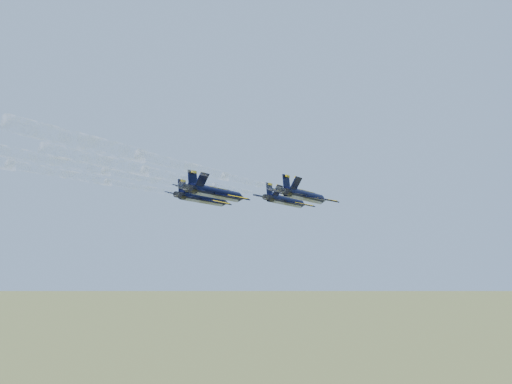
% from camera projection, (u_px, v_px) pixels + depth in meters
% --- Properties ---
extents(jet_lead, '(12.18, 16.62, 4.09)m').
position_uv_depth(jet_lead, '(286.00, 201.00, 121.87)').
color(jet_lead, black).
extents(jet_left, '(12.18, 16.62, 4.09)m').
position_uv_depth(jet_left, '(203.00, 199.00, 114.33)').
color(jet_left, black).
extents(jet_right, '(12.18, 16.62, 4.09)m').
position_uv_depth(jet_right, '(305.00, 196.00, 105.51)').
color(jet_right, black).
extents(jet_slot, '(12.18, 16.62, 4.09)m').
position_uv_depth(jet_slot, '(217.00, 193.00, 98.80)').
color(jet_slot, black).
extents(smoke_trail_lead, '(15.49, 51.12, 1.86)m').
position_uv_depth(smoke_trail_lead, '(154.00, 188.00, 87.63)').
color(smoke_trail_lead, white).
extents(smoke_trail_left, '(15.49, 51.12, 1.86)m').
position_uv_depth(smoke_trail_left, '(24.00, 183.00, 80.08)').
color(smoke_trail_left, white).
extents(smoke_trail_right, '(15.49, 51.12, 1.86)m').
position_uv_depth(smoke_trail_right, '(152.00, 177.00, 71.26)').
color(smoke_trail_right, white).
extents(smoke_trail_slot, '(15.49, 51.12, 1.86)m').
position_uv_depth(smoke_trail_slot, '(1.00, 171.00, 64.56)').
color(smoke_trail_slot, white).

